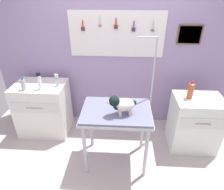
{
  "coord_description": "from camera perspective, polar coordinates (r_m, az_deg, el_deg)",
  "views": [
    {
      "loc": [
        0.13,
        -1.78,
        2.23
      ],
      "look_at": [
        0.01,
        0.25,
        1.08
      ],
      "focal_mm": 31.13,
      "sensor_mm": 36.0,
      "label": 1
    }
  ],
  "objects": [
    {
      "name": "detangler_spray",
      "position": [
        3.03,
        -20.5,
        3.58
      ],
      "size": [
        0.06,
        0.06,
        0.26
      ],
      "color": "white",
      "rests_on": "counter_left"
    },
    {
      "name": "cabinet_right",
      "position": [
        3.2,
        22.92,
        -7.52
      ],
      "size": [
        0.68,
        0.54,
        0.85
      ],
      "color": "white",
      "rests_on": "ground"
    },
    {
      "name": "grooming_arm",
      "position": [
        2.8,
        10.97,
        -1.91
      ],
      "size": [
        0.3,
        0.11,
        1.7
      ],
      "color": "#B7B7BC",
      "rests_on": "ground"
    },
    {
      "name": "spray_bottle_tall",
      "position": [
        3.06,
        -15.81,
        3.98
      ],
      "size": [
        0.06,
        0.06,
        0.19
      ],
      "color": "#A9BBAF",
      "rests_on": "counter_left"
    },
    {
      "name": "soda_bottle",
      "position": [
        2.89,
        22.1,
        1.22
      ],
      "size": [
        0.08,
        0.08,
        0.26
      ],
      "color": "#B14E2A",
      "rests_on": "cabinet_right"
    },
    {
      "name": "spray_bottle_short",
      "position": [
        3.11,
        -24.63,
        2.8
      ],
      "size": [
        0.07,
        0.07,
        0.21
      ],
      "color": "#B4B0B2",
      "rests_on": "counter_left"
    },
    {
      "name": "dog",
      "position": [
        2.3,
        2.78,
        -2.77
      ],
      "size": [
        0.35,
        0.23,
        0.26
      ],
      "color": "silver",
      "rests_on": "grooming_table"
    },
    {
      "name": "counter_left",
      "position": [
        3.43,
        -19.45,
        -3.75
      ],
      "size": [
        0.8,
        0.58,
        0.89
      ],
      "color": "white",
      "rests_on": "ground"
    },
    {
      "name": "grooming_table",
      "position": [
        2.5,
        1.28,
        -6.24
      ],
      "size": [
        0.89,
        0.64,
        0.86
      ],
      "color": "#B7B7BC",
      "rests_on": "ground"
    },
    {
      "name": "ground",
      "position": [
        2.88,
        -0.54,
        -22.0
      ],
      "size": [
        4.4,
        4.0,
        0.04
      ],
      "primitive_type": "cube",
      "color": "#BBADAA"
    },
    {
      "name": "rear_wall_panel",
      "position": [
        3.25,
        1.06,
        10.33
      ],
      "size": [
        4.0,
        0.11,
        2.3
      ],
      "color": "#9E87B5",
      "rests_on": "ground"
    }
  ]
}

